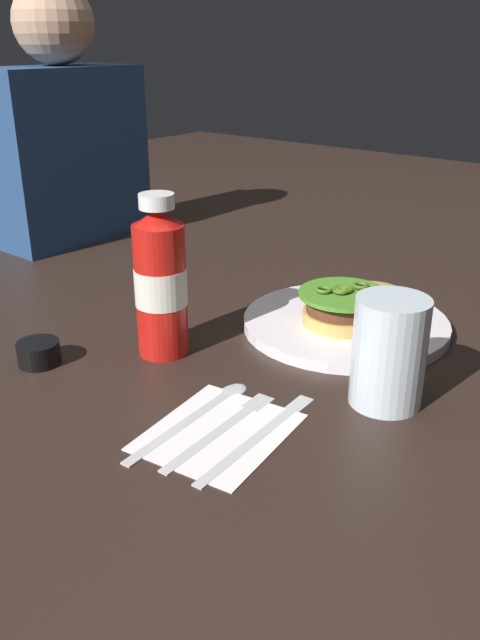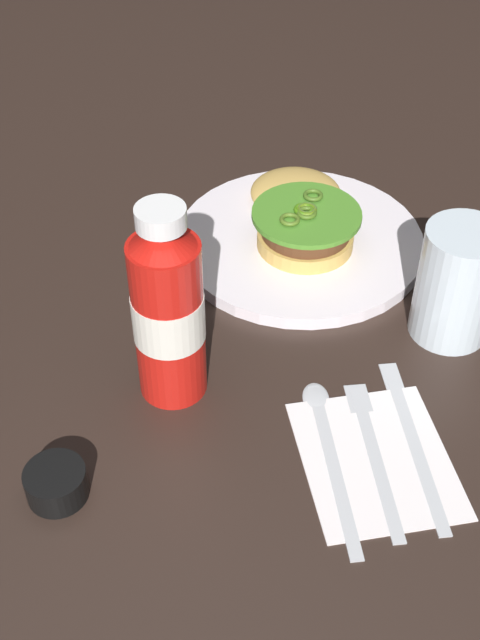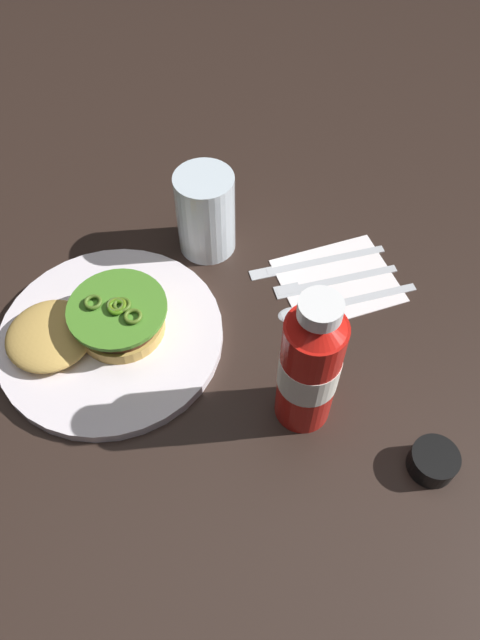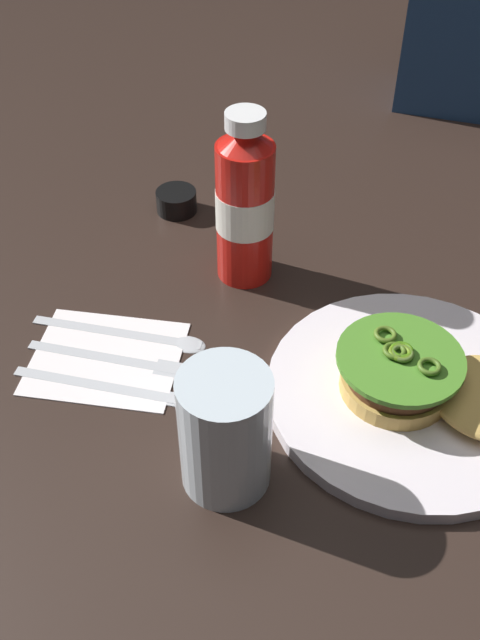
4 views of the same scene
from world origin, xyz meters
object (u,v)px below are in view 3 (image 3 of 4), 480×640
object	(u,v)px
butter_knife	(309,262)
spoon_utensil	(329,304)
water_glass	(206,213)
condiment_cup	(433,461)
dinner_plate	(111,336)
napkin	(337,280)
fork_utensil	(325,281)
burger_sandwich	(94,324)
ketchup_bottle	(309,367)

from	to	relation	value
butter_knife	spoon_utensil	size ratio (longest dim) A/B	1.02
water_glass	condiment_cup	size ratio (longest dim) A/B	2.35
dinner_plate	butter_knife	size ratio (longest dim) A/B	1.43
condiment_cup	napkin	xyz separation A→B (m)	(0.03, -0.28, -0.01)
water_glass	fork_utensil	xyz separation A→B (m)	(-0.15, 0.10, -0.06)
burger_sandwich	ketchup_bottle	distance (m)	0.28
dinner_plate	water_glass	size ratio (longest dim) A/B	2.30
fork_utensil	spoon_utensil	size ratio (longest dim) A/B	0.90
dinner_plate	fork_utensil	size ratio (longest dim) A/B	1.61
napkin	spoon_utensil	size ratio (longest dim) A/B	0.79
dinner_plate	condiment_cup	distance (m)	0.42
napkin	spoon_utensil	bearing A→B (deg)	59.43
napkin	spoon_utensil	world-z (taller)	spoon_utensil
ketchup_bottle	butter_knife	size ratio (longest dim) A/B	1.04
water_glass	napkin	distance (m)	0.21
condiment_cup	spoon_utensil	xyz separation A→B (m)	(0.05, -0.24, -0.01)
fork_utensil	condiment_cup	bearing A→B (deg)	98.85
burger_sandwich	fork_utensil	xyz separation A→B (m)	(-0.32, -0.03, -0.03)
ketchup_bottle	fork_utensil	size ratio (longest dim) A/B	1.17
napkin	dinner_plate	bearing A→B (deg)	7.01
water_glass	condiment_cup	world-z (taller)	water_glass
ketchup_bottle	spoon_utensil	distance (m)	0.19
dinner_plate	burger_sandwich	world-z (taller)	burger_sandwich
burger_sandwich	spoon_utensil	xyz separation A→B (m)	(-0.31, 0.01, -0.03)
ketchup_bottle	spoon_utensil	size ratio (longest dim) A/B	1.05
ketchup_bottle	water_glass	size ratio (longest dim) A/B	1.67
condiment_cup	butter_knife	bearing A→B (deg)	-79.93
burger_sandwich	butter_knife	distance (m)	0.31
burger_sandwich	fork_utensil	world-z (taller)	burger_sandwich
spoon_utensil	dinner_plate	bearing A→B (deg)	-0.48
condiment_cup	napkin	bearing A→B (deg)	-84.87
butter_knife	fork_utensil	size ratio (longest dim) A/B	1.12
burger_sandwich	ketchup_bottle	world-z (taller)	ketchup_bottle
water_glass	condiment_cup	distance (m)	0.43
ketchup_bottle	condiment_cup	distance (m)	0.18
napkin	fork_utensil	world-z (taller)	fork_utensil
dinner_plate	napkin	bearing A→B (deg)	-172.99
dinner_plate	fork_utensil	distance (m)	0.30
dinner_plate	fork_utensil	xyz separation A→B (m)	(-0.30, -0.04, -0.00)
ketchup_bottle	condiment_cup	world-z (taller)	ketchup_bottle
napkin	butter_knife	world-z (taller)	butter_knife
dinner_plate	spoon_utensil	xyz separation A→B (m)	(-0.29, 0.00, -0.00)
ketchup_bottle	butter_knife	bearing A→B (deg)	-107.12
water_glass	fork_utensil	distance (m)	0.19
water_glass	butter_knife	size ratio (longest dim) A/B	0.62
condiment_cup	burger_sandwich	bearing A→B (deg)	-34.32
dinner_plate	condiment_cup	xyz separation A→B (m)	(-0.34, 0.24, 0.01)
burger_sandwich	butter_knife	bearing A→B (deg)	-166.36
napkin	butter_knife	bearing A→B (deg)	-49.97
burger_sandwich	water_glass	distance (m)	0.22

